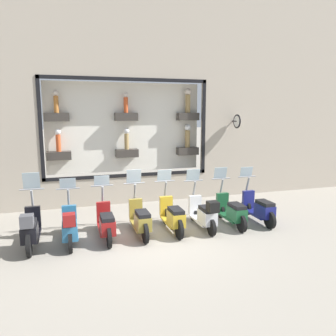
% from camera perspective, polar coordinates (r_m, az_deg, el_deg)
% --- Properties ---
extents(ground_plane, '(120.00, 120.00, 0.00)m').
position_cam_1_polar(ground_plane, '(8.88, -2.69, -11.86)').
color(ground_plane, gray).
extents(building_facade, '(1.18, 36.00, 10.92)m').
position_cam_1_polar(building_facade, '(12.02, -7.46, 20.73)').
color(building_facade, '#ADA08E').
rests_on(building_facade, ground_plane).
extents(scooter_navy_0, '(1.80, 0.61, 1.56)m').
position_cam_1_polar(scooter_navy_0, '(10.19, 15.62, -6.82)').
color(scooter_navy_0, black).
rests_on(scooter_navy_0, ground_plane).
extents(scooter_green_1, '(1.80, 0.61, 1.59)m').
position_cam_1_polar(scooter_green_1, '(9.74, 11.10, -7.43)').
color(scooter_green_1, black).
rests_on(scooter_green_1, ground_plane).
extents(scooter_white_2, '(1.79, 0.60, 1.58)m').
position_cam_1_polar(scooter_white_2, '(9.30, 6.33, -7.92)').
color(scooter_white_2, black).
rests_on(scooter_white_2, ground_plane).
extents(scooter_yellow_3, '(1.81, 0.60, 1.61)m').
position_cam_1_polar(scooter_yellow_3, '(9.06, 0.83, -8.43)').
color(scooter_yellow_3, black).
rests_on(scooter_yellow_3, ground_plane).
extents(scooter_olive_4, '(1.81, 0.60, 1.66)m').
position_cam_1_polar(scooter_olive_4, '(8.84, -4.82, -8.93)').
color(scooter_olive_4, black).
rests_on(scooter_olive_4, ground_plane).
extents(scooter_red_5, '(1.80, 0.60, 1.54)m').
position_cam_1_polar(scooter_red_5, '(8.71, -10.71, -9.45)').
color(scooter_red_5, black).
rests_on(scooter_red_5, ground_plane).
extents(scooter_teal_6, '(1.79, 0.61, 1.51)m').
position_cam_1_polar(scooter_teal_6, '(8.59, -16.74, -9.77)').
color(scooter_teal_6, black).
rests_on(scooter_teal_6, ground_plane).
extents(scooter_black_7, '(1.81, 0.61, 1.72)m').
position_cam_1_polar(scooter_black_7, '(8.66, -22.82, -9.75)').
color(scooter_black_7, black).
rests_on(scooter_black_7, ground_plane).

